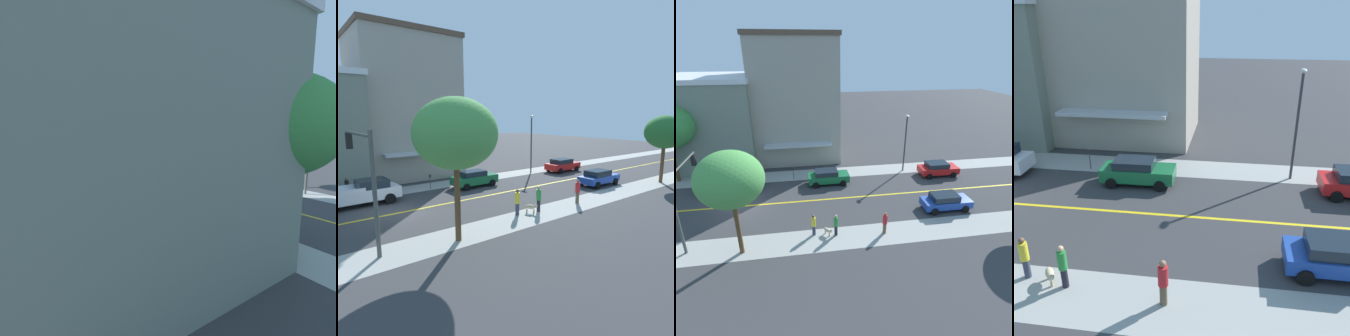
% 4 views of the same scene
% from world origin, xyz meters
% --- Properties ---
extents(ground_plane, '(140.00, 140.00, 0.00)m').
position_xyz_m(ground_plane, '(0.00, 0.00, 0.00)').
color(ground_plane, '#38383A').
extents(sidewalk_left, '(2.79, 126.00, 0.01)m').
position_xyz_m(sidewalk_left, '(-6.04, 0.00, 0.00)').
color(sidewalk_left, '#9E9E99').
rests_on(sidewalk_left, ground).
extents(sidewalk_right, '(2.79, 126.00, 0.01)m').
position_xyz_m(sidewalk_right, '(6.04, 0.00, 0.00)').
color(sidewalk_right, '#9E9E99').
rests_on(sidewalk_right, ground).
extents(road_centerline_stripe, '(0.20, 126.00, 0.00)m').
position_xyz_m(road_centerline_stripe, '(0.00, 0.00, 0.00)').
color(road_centerline_stripe, yellow).
rests_on(road_centerline_stripe, ground).
extents(corner_shop_building, '(11.02, 9.95, 10.32)m').
position_xyz_m(corner_shop_building, '(-12.69, -4.37, 5.18)').
color(corner_shop_building, gray).
rests_on(corner_shop_building, ground).
extents(pale_office_building, '(9.85, 10.31, 14.92)m').
position_xyz_m(pale_office_building, '(-12.68, 5.37, 7.47)').
color(pale_office_building, '#A39989').
rests_on(pale_office_building, ground).
extents(street_tree_left_near, '(4.28, 4.28, 7.47)m').
position_xyz_m(street_tree_left_near, '(6.51, 1.08, 5.63)').
color(street_tree_left_near, brown).
rests_on(street_tree_left_near, ground).
extents(fire_hydrant, '(0.44, 0.24, 0.76)m').
position_xyz_m(fire_hydrant, '(-5.16, 0.08, 0.38)').
color(fire_hydrant, silver).
rests_on(fire_hydrant, ground).
extents(parking_meter, '(0.12, 0.18, 1.33)m').
position_xyz_m(parking_meter, '(-5.05, 4.63, 0.88)').
color(parking_meter, '#4C4C51').
rests_on(parking_meter, ground).
extents(traffic_light_mast, '(5.25, 0.32, 5.92)m').
position_xyz_m(traffic_light_mast, '(4.27, -2.78, 4.07)').
color(traffic_light_mast, '#474C47').
rests_on(traffic_light_mast, ground).
extents(street_lamp, '(0.70, 0.36, 6.54)m').
position_xyz_m(street_lamp, '(-5.40, 17.22, 4.04)').
color(street_lamp, '#38383D').
rests_on(street_lamp, ground).
extents(red_sedan_left_curb, '(2.14, 4.24, 1.50)m').
position_xyz_m(red_sedan_left_curb, '(-3.58, 20.60, 0.79)').
color(red_sedan_left_curb, red).
rests_on(red_sedan_left_curb, ground).
extents(green_sedan_left_curb, '(2.04, 4.28, 1.52)m').
position_xyz_m(green_sedan_left_curb, '(-3.38, 8.22, 0.80)').
color(green_sedan_left_curb, '#196638').
rests_on(green_sedan_left_curb, ground).
extents(blue_sedan_right_curb, '(2.00, 4.25, 1.46)m').
position_xyz_m(blue_sedan_right_curb, '(3.34, 17.90, 0.77)').
color(blue_sedan_right_curb, '#1E429E').
rests_on(blue_sedan_right_curb, ground).
extents(white_pickup_truck, '(2.42, 5.90, 1.84)m').
position_xyz_m(white_pickup_truck, '(-3.46, -1.52, 0.93)').
color(white_pickup_truck, silver).
rests_on(white_pickup_truck, ground).
extents(pedestrian_black_shirt, '(0.31, 0.31, 1.75)m').
position_xyz_m(pedestrian_black_shirt, '(-5.79, -1.96, 0.94)').
color(pedestrian_black_shirt, black).
rests_on(pedestrian_black_shirt, ground).
extents(pedestrian_yellow_shirt, '(0.33, 0.33, 1.76)m').
position_xyz_m(pedestrian_yellow_shirt, '(5.29, 6.17, 0.94)').
color(pedestrian_yellow_shirt, '#33384C').
rests_on(pedestrian_yellow_shirt, ground).
extents(pedestrian_green_shirt, '(0.32, 0.32, 1.78)m').
position_xyz_m(pedestrian_green_shirt, '(5.60, 7.82, 0.95)').
color(pedestrian_green_shirt, black).
rests_on(pedestrian_green_shirt, ground).
extents(pedestrian_red_shirt, '(0.35, 0.35, 1.81)m').
position_xyz_m(pedestrian_red_shirt, '(5.94, 11.55, 0.96)').
color(pedestrian_red_shirt, brown).
rests_on(pedestrian_red_shirt, ground).
extents(small_dog, '(0.80, 0.66, 0.64)m').
position_xyz_m(small_dog, '(5.52, 7.21, 0.42)').
color(small_dog, '#C6B28C').
rests_on(small_dog, ground).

